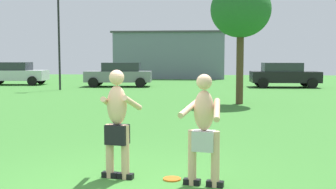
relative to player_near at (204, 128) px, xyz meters
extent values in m
plane|color=#38752D|center=(-1.27, -0.23, -0.89)|extent=(80.00, 80.00, 0.00)
cube|color=black|center=(0.18, -0.03, -0.85)|extent=(0.28, 0.16, 0.09)
cylinder|color=#E0AD89|center=(0.18, -0.03, -0.47)|extent=(0.13, 0.13, 0.85)
cube|color=black|center=(-0.17, 0.04, -0.85)|extent=(0.28, 0.16, 0.09)
cylinder|color=#E0AD89|center=(-0.17, 0.04, -0.47)|extent=(0.13, 0.13, 0.85)
cube|color=#B7B7BC|center=(0.00, 0.01, -0.20)|extent=(0.37, 0.30, 0.30)
ellipsoid|color=#E0AD89|center=(0.00, 0.01, 0.26)|extent=(0.35, 0.28, 0.61)
cylinder|color=#E0AD89|center=(0.19, -0.13, 0.29)|extent=(0.11, 0.58, 0.30)
cylinder|color=#E0AD89|center=(-0.23, -0.05, 0.29)|extent=(0.30, 0.58, 0.23)
sphere|color=#E0AD89|center=(0.00, 0.01, 0.69)|extent=(0.23, 0.23, 0.23)
cube|color=black|center=(-1.52, 0.31, -0.85)|extent=(0.28, 0.16, 0.09)
cylinder|color=#E0AD89|center=(-1.52, 0.31, -0.46)|extent=(0.13, 0.13, 0.87)
cube|color=black|center=(-1.25, 0.26, -0.85)|extent=(0.28, 0.16, 0.09)
cylinder|color=#E0AD89|center=(-1.25, 0.26, -0.46)|extent=(0.13, 0.13, 0.87)
cube|color=black|center=(-1.38, 0.29, -0.18)|extent=(0.39, 0.30, 0.31)
ellipsoid|color=#E0AD89|center=(-1.38, 0.29, 0.29)|extent=(0.37, 0.28, 0.63)
cylinder|color=#E0AD89|center=(-1.58, 0.43, 0.33)|extent=(0.11, 0.60, 0.24)
cylinder|color=#E0AD89|center=(-1.15, 0.34, 0.33)|extent=(0.24, 0.60, 0.30)
sphere|color=#E0AD89|center=(-1.38, 0.29, 0.74)|extent=(0.24, 0.24, 0.24)
cylinder|color=orange|center=(-0.50, 0.28, -0.88)|extent=(0.29, 0.29, 0.03)
cube|color=slate|center=(-5.83, 21.13, -0.22)|extent=(4.42, 2.12, 0.70)
cube|color=#282D33|center=(-5.63, 21.15, 0.41)|extent=(2.52, 1.76, 0.56)
cylinder|color=black|center=(-7.27, 20.12, -0.57)|extent=(0.65, 0.27, 0.64)
cylinder|color=black|center=(-7.40, 21.92, -0.57)|extent=(0.65, 0.27, 0.64)
cylinder|color=black|center=(-4.26, 20.35, -0.57)|extent=(0.65, 0.27, 0.64)
cylinder|color=black|center=(-4.40, 22.14, -0.57)|extent=(0.65, 0.27, 0.64)
cube|color=black|center=(4.94, 21.50, -0.22)|extent=(4.35, 1.93, 0.70)
cube|color=#282D33|center=(4.74, 21.49, 0.41)|extent=(2.46, 1.66, 0.56)
cylinder|color=black|center=(6.42, 22.44, -0.57)|extent=(0.65, 0.24, 0.64)
cylinder|color=black|center=(6.48, 20.65, -0.57)|extent=(0.65, 0.24, 0.64)
cylinder|color=black|center=(3.41, 22.35, -0.57)|extent=(0.65, 0.24, 0.64)
cylinder|color=black|center=(3.47, 20.55, -0.57)|extent=(0.65, 0.24, 0.64)
cube|color=silver|center=(-13.44, 22.28, -0.22)|extent=(4.41, 2.08, 0.70)
cube|color=#282D33|center=(-13.64, 22.26, 0.41)|extent=(2.51, 1.74, 0.56)
cylinder|color=black|center=(-12.00, 23.27, -0.57)|extent=(0.65, 0.26, 0.64)
cylinder|color=black|center=(-11.88, 21.48, -0.57)|extent=(0.65, 0.26, 0.64)
cylinder|color=black|center=(-15.00, 23.07, -0.57)|extent=(0.65, 0.26, 0.64)
cylinder|color=black|center=(-8.68, 17.99, 1.85)|extent=(0.12, 0.12, 5.48)
cube|color=slate|center=(-3.47, 33.43, 1.14)|extent=(9.77, 5.81, 4.06)
cube|color=#3F3F44|center=(-3.47, 33.43, 3.25)|extent=(10.16, 6.04, 0.16)
cylinder|color=#4C3823|center=(1.35, 11.44, 0.65)|extent=(0.30, 0.30, 3.08)
ellipsoid|color=#236028|center=(1.35, 11.44, 2.99)|extent=(2.47, 2.47, 2.27)
camera|label=1|loc=(0.07, -6.32, 1.06)|focal=45.38mm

